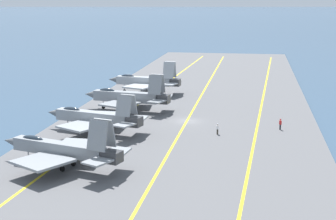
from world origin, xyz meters
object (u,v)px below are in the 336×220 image
Objects in this scene: parked_jet_fourth at (146,81)px; parked_jet_third at (128,97)px; crew_white_vest at (218,128)px; parked_jet_second at (95,117)px; crew_red_vest at (280,124)px; parked_jet_nearest at (62,149)px.

parked_jet_third is at bearing -178.67° from parked_jet_fourth.
parked_jet_second is at bearing 96.48° from crew_white_vest.
parked_jet_second reaches higher than crew_red_vest.
parked_jet_fourth is (47.94, 0.40, 0.29)m from parked_jet_nearest.
parked_jet_third reaches higher than crew_red_vest.
parked_jet_nearest reaches higher than crew_white_vest.
parked_jet_fourth is at bearing -1.38° from parked_jet_second.
crew_red_vest is at bearing -64.77° from crew_white_vest.
parked_jet_fourth is (31.89, -0.77, 0.30)m from parked_jet_second.
parked_jet_fourth is 36.66m from crew_red_vest.
parked_jet_second is at bearing 4.15° from parked_jet_nearest.
parked_jet_fourth reaches higher than parked_jet_second.
parked_jet_fourth is 9.33× the size of crew_red_vest.
crew_white_vest is (-13.34, -16.72, -1.57)m from parked_jet_third.
crew_red_vest is 10.09m from crew_white_vest.
parked_jet_second is 1.00× the size of parked_jet_third.
crew_white_vest is at bearing 115.23° from crew_red_vest.
parked_jet_nearest is 9.93× the size of crew_red_vest.
parked_jet_third is at bearing -4.29° from parked_jet_second.
parked_jet_nearest reaches higher than parked_jet_second.
crew_white_vest is (18.08, -16.71, -1.40)m from parked_jet_nearest.
parked_jet_nearest reaches higher than crew_red_vest.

